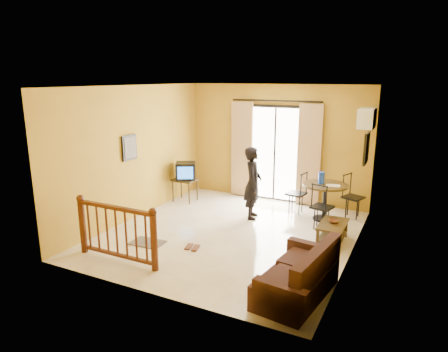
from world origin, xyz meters
The scene contains 19 objects.
ground centered at (0.00, 0.00, 0.00)m, with size 5.00×5.00×0.00m, color beige.
room_shell centered at (0.00, 0.00, 1.70)m, with size 5.00×5.00×5.00m.
balcony_door centered at (0.00, 2.43, 1.19)m, with size 2.25×0.14×2.46m.
tv_table centered at (-1.90, 1.38, 0.48)m, with size 0.55×0.46×0.55m.
television centered at (-1.87, 1.38, 0.76)m, with size 0.60×0.58×0.41m.
picture_left centered at (-2.22, -0.20, 1.55)m, with size 0.05×0.42×0.52m.
dining_table centered at (1.43, 1.61, 0.62)m, with size 0.93×0.93×0.78m.
water_jug centered at (1.33, 1.62, 0.90)m, with size 0.13×0.13×0.25m, color blue.
serving_tray centered at (1.61, 1.51, 0.79)m, with size 0.28×0.18×0.02m, color beige.
dining_chairs centered at (1.41, 1.59, 0.00)m, with size 1.66×1.44×0.95m.
air_conditioner centered at (2.09, 1.95, 2.15)m, with size 0.31×0.60×0.40m.
botanical_print centered at (2.22, 1.30, 1.65)m, with size 0.05×0.50×0.60m.
coffee_table centered at (1.85, 0.47, 0.24)m, with size 0.45×0.82×0.37m.
bowl centered at (1.85, 0.50, 0.39)m, with size 0.18×0.18×0.06m, color #572E1D.
sofa centered at (1.85, -1.63, 0.28)m, with size 0.90×1.64×0.74m.
standing_person centered at (0.03, 1.03, 0.77)m, with size 0.56×0.37×1.54m, color black.
stair_balustrade centered at (-1.15, -1.90, 0.56)m, with size 1.63×0.13×1.04m.
doormat centered at (-1.16, -1.11, 0.01)m, with size 0.60×0.40×0.02m, color #5C5349.
sandals centered at (-0.31, -0.93, 0.01)m, with size 0.30×0.27×0.03m.
Camera 1 is at (3.15, -6.54, 2.96)m, focal length 32.00 mm.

